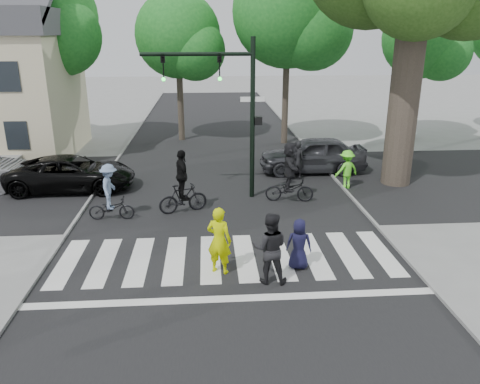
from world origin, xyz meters
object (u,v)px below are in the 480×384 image
at_px(cyclist_left, 110,196).
at_px(car_suv, 72,173).
at_px(pedestrian_child, 299,244).
at_px(cyclist_mid, 183,187).
at_px(pedestrian_adult, 270,248).
at_px(car_grey, 312,155).
at_px(pedestrian_woman, 219,241).
at_px(traffic_signal, 230,97).
at_px(cyclist_right, 290,175).

height_order(cyclist_left, car_suv, cyclist_left).
distance_m(pedestrian_child, cyclist_mid, 5.55).
distance_m(pedestrian_adult, car_grey, 10.41).
bearing_deg(pedestrian_woman, car_grey, -91.98).
xyz_separation_m(pedestrian_child, pedestrian_adult, (-0.89, -0.68, 0.24)).
relative_size(pedestrian_child, car_suv, 0.28).
relative_size(pedestrian_adult, car_grey, 0.39).
relative_size(traffic_signal, pedestrian_adult, 3.17).
relative_size(cyclist_left, cyclist_mid, 0.86).
xyz_separation_m(pedestrian_adult, car_grey, (3.29, 9.88, -0.13)).
height_order(cyclist_mid, cyclist_right, cyclist_right).
relative_size(traffic_signal, car_suv, 1.19).
bearing_deg(car_grey, pedestrian_woman, -24.94).
height_order(traffic_signal, cyclist_right, traffic_signal).
bearing_deg(cyclist_right, car_grey, 65.97).
bearing_deg(pedestrian_adult, car_suv, -40.69).
bearing_deg(traffic_signal, pedestrian_child, -75.43).
distance_m(pedestrian_woman, cyclist_left, 5.39).
bearing_deg(pedestrian_child, traffic_signal, -63.99).
bearing_deg(cyclist_mid, pedestrian_child, -53.33).
bearing_deg(car_suv, pedestrian_child, -133.50).
xyz_separation_m(pedestrian_child, cyclist_mid, (-3.31, 4.45, 0.23)).
bearing_deg(cyclist_mid, car_suv, 147.91).
relative_size(pedestrian_woman, cyclist_mid, 0.81).
distance_m(cyclist_left, car_grey, 9.69).
distance_m(pedestrian_adult, car_suv, 10.69).
height_order(traffic_signal, pedestrian_child, traffic_signal).
relative_size(traffic_signal, car_grey, 1.25).
xyz_separation_m(traffic_signal, cyclist_mid, (-1.77, -1.49, -2.96)).
distance_m(traffic_signal, cyclist_mid, 3.76).
height_order(traffic_signal, car_suv, traffic_signal).
bearing_deg(cyclist_left, pedestrian_woman, -48.38).
xyz_separation_m(pedestrian_woman, pedestrian_child, (2.16, 0.09, -0.22)).
relative_size(pedestrian_adult, cyclist_mid, 0.83).
distance_m(pedestrian_woman, cyclist_right, 6.11).
relative_size(pedestrian_child, cyclist_left, 0.72).
bearing_deg(cyclist_right, car_suv, 166.75).
xyz_separation_m(cyclist_left, cyclist_mid, (2.43, 0.51, 0.09)).
distance_m(cyclist_left, cyclist_mid, 2.48).
bearing_deg(pedestrian_child, cyclist_right, -85.79).
bearing_deg(car_grey, pedestrian_adult, -17.21).
relative_size(pedestrian_woman, car_grey, 0.39).
relative_size(pedestrian_adult, car_suv, 0.38).
bearing_deg(pedestrian_adult, traffic_signal, -76.32).
height_order(traffic_signal, cyclist_left, traffic_signal).
distance_m(pedestrian_child, car_grey, 9.50).
height_order(pedestrian_woman, pedestrian_child, pedestrian_woman).
distance_m(pedestrian_woman, pedestrian_child, 2.17).
height_order(cyclist_right, car_suv, cyclist_right).
height_order(pedestrian_child, cyclist_left, cyclist_left).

